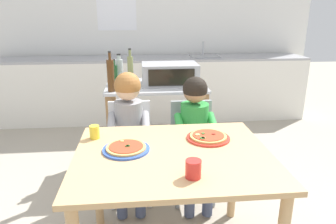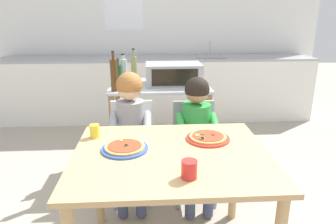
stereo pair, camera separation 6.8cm
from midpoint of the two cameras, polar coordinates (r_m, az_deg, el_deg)
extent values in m
plane|color=#A89E8C|center=(3.28, -0.47, -9.80)|extent=(12.67, 12.67, 0.00)
cube|color=white|center=(4.86, -1.82, 15.90)|extent=(4.91, 0.12, 2.70)
cube|color=white|center=(4.80, -7.72, 19.31)|extent=(0.56, 0.01, 0.80)
cube|color=silver|center=(4.58, -1.54, 4.18)|extent=(4.42, 0.60, 0.87)
cube|color=#9E9EA3|center=(4.50, -1.59, 9.74)|extent=(4.42, 0.60, 0.03)
cube|color=gray|center=(4.59, 8.26, 9.89)|extent=(0.40, 0.33, 0.02)
cylinder|color=#B7BABF|center=(4.69, 8.03, 11.34)|extent=(0.02, 0.02, 0.20)
cube|color=#B7BABF|center=(3.02, -0.93, 4.80)|extent=(0.94, 0.63, 0.02)
cube|color=olive|center=(3.19, -0.88, -4.75)|extent=(0.87, 0.58, 0.02)
cube|color=olive|center=(2.90, -9.20, -4.89)|extent=(0.05, 0.05, 0.83)
cube|color=olive|center=(2.94, 7.82, -4.49)|extent=(0.05, 0.05, 0.83)
cube|color=olive|center=(3.41, -8.37, -1.30)|extent=(0.05, 0.05, 0.83)
cube|color=olive|center=(3.44, 6.08, -1.01)|extent=(0.05, 0.05, 0.83)
cube|color=#999BA0|center=(3.00, 1.64, 6.94)|extent=(0.52, 0.33, 0.20)
cube|color=black|center=(2.84, 1.94, 6.28)|extent=(0.42, 0.01, 0.15)
cylinder|color=black|center=(2.87, 5.60, 5.11)|extent=(0.02, 0.01, 0.02)
cylinder|color=#ADB7B2|center=(3.08, -7.50, 7.35)|extent=(0.07, 0.07, 0.23)
cylinder|color=#ADB7B2|center=(3.06, -7.60, 9.88)|extent=(0.04, 0.04, 0.04)
cylinder|color=black|center=(3.05, -7.63, 10.38)|extent=(0.04, 0.04, 0.01)
cylinder|color=#4C2D14|center=(2.78, -9.11, 6.60)|extent=(0.06, 0.06, 0.28)
cylinder|color=#4C2D14|center=(2.75, -9.29, 10.06)|extent=(0.02, 0.02, 0.06)
cylinder|color=black|center=(2.74, -9.33, 10.81)|extent=(0.03, 0.03, 0.01)
cylinder|color=olive|center=(2.87, -5.53, 7.22)|extent=(0.05, 0.05, 0.29)
cylinder|color=olive|center=(2.84, -5.64, 10.65)|extent=(0.02, 0.02, 0.06)
cylinder|color=black|center=(2.84, -5.66, 11.35)|extent=(0.03, 0.03, 0.01)
cylinder|color=#1E4723|center=(3.01, -8.45, 6.68)|extent=(0.07, 0.07, 0.19)
cylinder|color=#1E4723|center=(2.99, -8.56, 8.91)|extent=(0.03, 0.03, 0.04)
cylinder|color=black|center=(2.98, -8.58, 9.45)|extent=(0.03, 0.03, 0.01)
cube|color=tan|center=(1.82, 1.67, -7.89)|extent=(1.13, 0.92, 0.03)
cylinder|color=tan|center=(2.37, -11.81, -12.00)|extent=(0.06, 0.06, 0.72)
cylinder|color=tan|center=(2.44, 12.82, -11.21)|extent=(0.06, 0.06, 0.72)
cube|color=silver|center=(2.59, -5.83, -7.06)|extent=(0.36, 0.36, 0.04)
cube|color=silver|center=(2.66, -5.84, -1.89)|extent=(0.34, 0.03, 0.38)
cylinder|color=silver|center=(2.55, -2.33, -12.91)|extent=(0.03, 0.03, 0.42)
cylinder|color=silver|center=(2.57, -9.22, -12.97)|extent=(0.03, 0.03, 0.42)
cylinder|color=silver|center=(2.82, -2.48, -9.77)|extent=(0.03, 0.03, 0.42)
cylinder|color=silver|center=(2.83, -8.66, -9.85)|extent=(0.03, 0.03, 0.42)
cube|color=gray|center=(2.58, 5.74, -7.10)|extent=(0.36, 0.36, 0.04)
cube|color=gray|center=(2.66, 5.33, -1.92)|extent=(0.34, 0.03, 0.38)
cylinder|color=gray|center=(2.58, 9.49, -12.79)|extent=(0.03, 0.03, 0.42)
cylinder|color=gray|center=(2.54, 2.69, -13.16)|extent=(0.03, 0.03, 0.42)
cylinder|color=gray|center=(2.84, 8.15, -9.71)|extent=(0.03, 0.03, 0.42)
cylinder|color=gray|center=(2.80, 2.02, -9.98)|extent=(0.03, 0.03, 0.42)
cube|color=#424C6B|center=(2.44, -4.31, -7.58)|extent=(0.10, 0.30, 0.10)
cylinder|color=#424C6B|center=(2.44, -4.21, -13.99)|extent=(0.08, 0.08, 0.44)
cube|color=#424C6B|center=(2.45, -7.62, -7.63)|extent=(0.10, 0.30, 0.10)
cylinder|color=#424C6B|center=(2.45, -7.59, -14.02)|extent=(0.08, 0.08, 0.44)
cylinder|color=gray|center=(2.39, -2.99, -2.14)|extent=(0.06, 0.26, 0.15)
cylinder|color=gray|center=(2.40, -9.22, -2.24)|extent=(0.06, 0.26, 0.15)
cylinder|color=gray|center=(2.50, -5.99, -2.23)|extent=(0.22, 0.22, 0.38)
sphere|color=beige|center=(2.41, -6.23, 4.47)|extent=(0.19, 0.19, 0.19)
sphere|color=#9E6633|center=(2.41, -6.24, 4.88)|extent=(0.20, 0.20, 0.20)
cube|color=#424C6B|center=(2.45, 7.91, -7.57)|extent=(0.10, 0.30, 0.10)
cylinder|color=#424C6B|center=(2.46, 8.27, -13.93)|extent=(0.08, 0.08, 0.44)
cube|color=#424C6B|center=(2.43, 4.65, -7.70)|extent=(0.10, 0.30, 0.10)
cylinder|color=#424C6B|center=(2.43, 4.94, -14.13)|extent=(0.08, 0.08, 0.44)
cylinder|color=green|center=(2.42, 9.35, -2.47)|extent=(0.06, 0.26, 0.15)
cylinder|color=green|center=(2.37, 3.21, -2.63)|extent=(0.06, 0.26, 0.15)
cylinder|color=green|center=(2.50, 5.90, -2.52)|extent=(0.22, 0.22, 0.36)
sphere|color=#A37556|center=(2.41, 6.11, 3.75)|extent=(0.18, 0.18, 0.18)
sphere|color=black|center=(2.41, 6.12, 4.13)|extent=(0.19, 0.19, 0.19)
cylinder|color=#3356B7|center=(1.86, -6.83, -6.67)|extent=(0.28, 0.28, 0.01)
cylinder|color=tan|center=(1.86, -6.84, -6.33)|extent=(0.23, 0.23, 0.01)
cylinder|color=#B23D23|center=(1.86, -6.85, -6.11)|extent=(0.20, 0.20, 0.00)
cylinder|color=#DBC666|center=(1.92, -7.51, -5.17)|extent=(0.02, 0.02, 0.01)
cylinder|color=#386628|center=(1.85, -6.67, -6.06)|extent=(0.02, 0.02, 0.01)
cylinder|color=#386628|center=(1.85, -6.47, -6.02)|extent=(0.02, 0.02, 0.01)
cylinder|color=red|center=(2.01, 8.23, -4.80)|extent=(0.28, 0.28, 0.01)
cylinder|color=tan|center=(2.01, 8.24, -4.49)|extent=(0.23, 0.23, 0.01)
cylinder|color=#B23D23|center=(2.00, 8.25, -4.28)|extent=(0.20, 0.20, 0.00)
cylinder|color=#386628|center=(1.95, 7.16, -4.81)|extent=(0.03, 0.03, 0.01)
cylinder|color=#DBC666|center=(1.99, 6.30, -4.21)|extent=(0.03, 0.03, 0.01)
cylinder|color=#DBC666|center=(1.95, 7.35, -4.78)|extent=(0.02, 0.02, 0.01)
cylinder|color=maroon|center=(2.02, 9.21, -4.07)|extent=(0.02, 0.02, 0.01)
cylinder|color=#386628|center=(2.02, 7.32, -3.98)|extent=(0.02, 0.02, 0.01)
cylinder|color=red|center=(1.55, 5.16, -10.37)|extent=(0.08, 0.08, 0.09)
cylinder|color=yellow|center=(2.06, -12.29, -3.41)|extent=(0.06, 0.06, 0.09)
camera|label=1|loc=(0.03, -89.05, 0.31)|focal=33.47mm
camera|label=2|loc=(0.03, 90.95, -0.31)|focal=33.47mm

